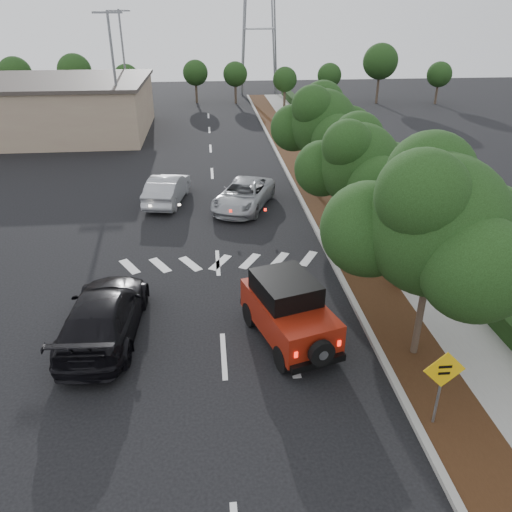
{
  "coord_description": "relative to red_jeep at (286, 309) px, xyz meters",
  "views": [
    {
      "loc": [
        -0.2,
        -11.88,
        9.28
      ],
      "look_at": [
        1.26,
        3.0,
        1.74
      ],
      "focal_mm": 35.0,
      "sensor_mm": 36.0,
      "label": 1
    }
  ],
  "objects": [
    {
      "name": "ground",
      "position": [
        -1.96,
        -0.78,
        -1.03
      ],
      "size": [
        120.0,
        120.0,
        0.0
      ],
      "primitive_type": "plane",
      "color": "black",
      "rests_on": "ground"
    },
    {
      "name": "planting_strip",
      "position": [
        3.64,
        11.22,
        -0.97
      ],
      "size": [
        1.8,
        70.0,
        0.12
      ],
      "primitive_type": "cube",
      "color": "black",
      "rests_on": "ground"
    },
    {
      "name": "hedge",
      "position": [
        6.94,
        11.22,
        -0.63
      ],
      "size": [
        0.8,
        70.0,
        0.8
      ],
      "primitive_type": "cube",
      "color": "black",
      "rests_on": "ground"
    },
    {
      "name": "sidewalk",
      "position": [
        5.54,
        11.22,
        -0.97
      ],
      "size": [
        2.0,
        70.0,
        0.12
      ],
      "primitive_type": "cube",
      "color": "gray",
      "rests_on": "ground"
    },
    {
      "name": "terracotta_planter",
      "position": [
        4.72,
        2.5,
        -0.28
      ],
      "size": [
        0.64,
        0.64,
        1.12
      ],
      "rotation": [
        0.0,
        0.0,
        -0.03
      ],
      "color": "brown",
      "rests_on": "ground"
    },
    {
      "name": "light_pole_b",
      "position": [
        -9.46,
        37.22,
        -1.03
      ],
      "size": [
        2.0,
        0.22,
        9.0
      ],
      "primitive_type": null,
      "color": "slate",
      "rests_on": "ground"
    },
    {
      "name": "red_jeep",
      "position": [
        0.0,
        0.0,
        0.0
      ],
      "size": [
        2.72,
        4.15,
        2.03
      ],
      "rotation": [
        0.0,
        0.0,
        0.29
      ],
      "color": "black",
      "rests_on": "ground"
    },
    {
      "name": "light_pole_a",
      "position": [
        -8.46,
        25.22,
        -1.03
      ],
      "size": [
        2.0,
        0.22,
        9.0
      ],
      "primitive_type": null,
      "color": "slate",
      "rests_on": "ground"
    },
    {
      "name": "black_suv_oncoming",
      "position": [
        -5.58,
        0.61,
        -0.26
      ],
      "size": [
        2.42,
        5.41,
        1.54
      ],
      "primitive_type": "imported",
      "rotation": [
        0.0,
        0.0,
        3.09
      ],
      "color": "black",
      "rests_on": "ground"
    },
    {
      "name": "curb",
      "position": [
        2.64,
        11.22,
        -0.96
      ],
      "size": [
        0.2,
        70.0,
        0.15
      ],
      "primitive_type": "cube",
      "color": "#9E9B93",
      "rests_on": "ground"
    },
    {
      "name": "street_tree_mid",
      "position": [
        3.64,
        5.72,
        -1.03
      ],
      "size": [
        3.2,
        3.2,
        5.32
      ],
      "primitive_type": null,
      "color": "black",
      "rests_on": "ground"
    },
    {
      "name": "silver_sedan_oncoming",
      "position": [
        -4.35,
        12.43,
        -0.3
      ],
      "size": [
        2.35,
        4.65,
        1.46
      ],
      "primitive_type": "imported",
      "rotation": [
        0.0,
        0.0,
        2.95
      ],
      "color": "#9D9EA4",
      "rests_on": "ground"
    },
    {
      "name": "street_tree_far",
      "position": [
        3.64,
        12.22,
        -1.03
      ],
      "size": [
        3.4,
        3.4,
        5.62
      ],
      "primitive_type": null,
      "color": "black",
      "rests_on": "ground"
    },
    {
      "name": "transmission_tower",
      "position": [
        4.04,
        47.22,
        -1.03
      ],
      "size": [
        7.0,
        4.0,
        28.0
      ],
      "primitive_type": null,
      "color": "slate",
      "rests_on": "ground"
    },
    {
      "name": "speed_hump_sign",
      "position": [
        3.05,
        -4.03,
        0.46
      ],
      "size": [
        1.01,
        0.09,
        2.15
      ],
      "rotation": [
        0.0,
        0.0,
        -0.01
      ],
      "color": "slate",
      "rests_on": "ground"
    },
    {
      "name": "silver_suv_ahead",
      "position": [
        -0.45,
        11.27,
        -0.36
      ],
      "size": [
        3.92,
        5.36,
        1.35
      ],
      "primitive_type": "imported",
      "rotation": [
        0.0,
        0.0,
        -0.39
      ],
      "color": "#A0A3A8",
      "rests_on": "ground"
    },
    {
      "name": "parked_suv",
      "position": [
        -10.04,
        25.06,
        -0.37
      ],
      "size": [
        4.2,
        3.01,
        1.33
      ],
      "primitive_type": "imported",
      "rotation": [
        0.0,
        0.0,
        1.99
      ],
      "color": "#B1B3B9",
      "rests_on": "ground"
    },
    {
      "name": "street_tree_near",
      "position": [
        3.64,
        -1.28,
        -1.03
      ],
      "size": [
        3.8,
        3.8,
        5.92
      ],
      "primitive_type": null,
      "color": "black",
      "rests_on": "ground"
    },
    {
      "name": "commercial_building",
      "position": [
        -17.96,
        29.22,
        0.97
      ],
      "size": [
        22.0,
        12.0,
        4.0
      ],
      "primitive_type": "cube",
      "color": "gray",
      "rests_on": "ground"
    }
  ]
}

